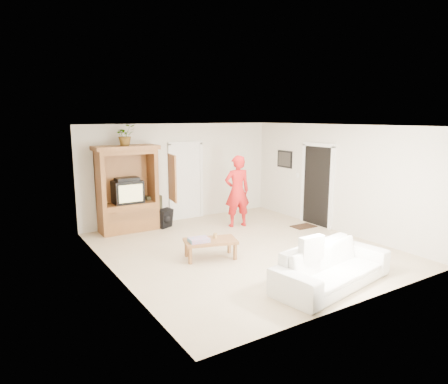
% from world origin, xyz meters
% --- Properties ---
extents(floor, '(6.00, 6.00, 0.00)m').
position_xyz_m(floor, '(0.00, 0.00, 0.00)').
color(floor, tan).
rests_on(floor, ground).
extents(ceiling, '(6.00, 6.00, 0.00)m').
position_xyz_m(ceiling, '(0.00, 0.00, 2.60)').
color(ceiling, white).
rests_on(ceiling, floor).
extents(wall_back, '(5.50, 0.00, 5.50)m').
position_xyz_m(wall_back, '(0.00, 3.00, 1.30)').
color(wall_back, silver).
rests_on(wall_back, floor).
extents(wall_front, '(5.50, 0.00, 5.50)m').
position_xyz_m(wall_front, '(0.00, -3.00, 1.30)').
color(wall_front, silver).
rests_on(wall_front, floor).
extents(wall_left, '(0.00, 6.00, 6.00)m').
position_xyz_m(wall_left, '(-2.75, 0.00, 1.30)').
color(wall_left, silver).
rests_on(wall_left, floor).
extents(wall_right, '(0.00, 6.00, 6.00)m').
position_xyz_m(wall_right, '(2.75, 0.00, 1.30)').
color(wall_right, silver).
rests_on(wall_right, floor).
extents(armoire, '(1.82, 1.14, 2.10)m').
position_xyz_m(armoire, '(-1.58, 2.66, 0.91)').
color(armoire, '#99612F').
rests_on(armoire, floor).
extents(door_back, '(0.85, 0.05, 2.04)m').
position_xyz_m(door_back, '(0.15, 2.97, 1.02)').
color(door_back, white).
rests_on(door_back, floor).
extents(doorway_right, '(0.05, 0.90, 2.04)m').
position_xyz_m(doorway_right, '(2.73, 0.60, 1.02)').
color(doorway_right, black).
rests_on(doorway_right, floor).
extents(framed_picture, '(0.03, 0.60, 0.48)m').
position_xyz_m(framed_picture, '(2.73, 1.90, 1.60)').
color(framed_picture, black).
rests_on(framed_picture, wall_right).
extents(doormat, '(0.60, 0.40, 0.02)m').
position_xyz_m(doormat, '(2.30, 0.60, 0.01)').
color(doormat, '#382316').
rests_on(doormat, floor).
extents(plant, '(0.47, 0.42, 0.50)m').
position_xyz_m(plant, '(-1.60, 2.63, 2.35)').
color(plant, '#4C7238').
rests_on(plant, armoire).
extents(man, '(0.75, 0.57, 1.83)m').
position_xyz_m(man, '(0.89, 1.56, 0.92)').
color(man, red).
rests_on(man, floor).
extents(sofa, '(2.40, 1.26, 0.67)m').
position_xyz_m(sofa, '(0.18, -2.33, 0.33)').
color(sofa, white).
rests_on(sofa, floor).
extents(coffee_table, '(1.14, 0.84, 0.38)m').
position_xyz_m(coffee_table, '(-0.88, -0.13, 0.33)').
color(coffee_table, brown).
rests_on(coffee_table, floor).
extents(towel, '(0.42, 0.33, 0.08)m').
position_xyz_m(towel, '(-1.15, -0.13, 0.42)').
color(towel, '#EE4F79').
rests_on(towel, coffee_table).
extents(candle, '(0.08, 0.08, 0.10)m').
position_xyz_m(candle, '(-0.74, -0.08, 0.43)').
color(candle, tan).
rests_on(candle, coffee_table).
extents(backpack_black, '(0.43, 0.36, 0.47)m').
position_xyz_m(backpack_black, '(-0.74, 2.42, 0.23)').
color(backpack_black, black).
rests_on(backpack_black, floor).
extents(backpack_olive, '(0.44, 0.34, 0.78)m').
position_xyz_m(backpack_olive, '(-0.91, 2.81, 0.39)').
color(backpack_olive, '#47442B').
rests_on(backpack_olive, floor).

